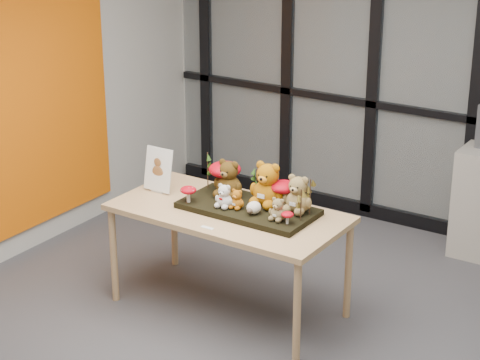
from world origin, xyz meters
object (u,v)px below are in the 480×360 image
Objects in this scene: bear_small_yellow at (237,198)px; bear_beige_small at (278,208)px; diorama_tray at (248,209)px; display_table at (229,219)px; mushroom_back_left at (225,176)px; sign_holder at (158,171)px; mushroom_front_left at (188,193)px; bear_pooh_yellow at (268,182)px; bear_tan_back at (298,192)px; plush_cream_hedgehog at (254,207)px; bear_white_bow at (224,194)px; mushroom_back_right at (283,192)px; mushroom_front_right at (287,217)px; bear_brown_medium at (229,176)px.

bear_beige_small is (0.34, -0.02, 0.01)m from bear_small_yellow.
bear_beige_small reaches higher than diorama_tray.
mushroom_back_left reaches higher than display_table.
mushroom_front_left is at bearing -19.67° from sign_holder.
bear_pooh_yellow is at bearing -4.05° from mushroom_back_left.
bear_tan_back is at bearing 2.88° from bear_pooh_yellow.
plush_cream_hedgehog is 0.44m from mushroom_back_left.
bear_pooh_yellow is at bearing 91.90° from plush_cream_hedgehog.
bear_tan_back is 1.88× the size of bear_small_yellow.
diorama_tray reaches higher than display_table.
bear_white_bow is 0.56× the size of sign_holder.
display_table is at bearing -2.24° from sign_holder.
diorama_tray is 0.33m from mushroom_back_left.
bear_tan_back reaches higher than bear_beige_small.
bear_white_bow is at bearing -145.67° from mushroom_back_right.
bear_white_bow is 0.63m from sign_holder.
mushroom_front_right is at bearing -16.82° from diorama_tray.
mushroom_back_right reaches higher than diorama_tray.
bear_small_yellow reaches higher than plush_cream_hedgehog.
display_table is 0.20m from bear_small_yellow.
display_table is at bearing 173.09° from mushroom_front_right.
bear_small_yellow reaches higher than mushroom_front_right.
display_table is at bearing -56.72° from bear_brown_medium.
bear_brown_medium is at bearing 151.81° from plush_cream_hedgehog.
display_table is 0.30m from bear_brown_medium.
bear_pooh_yellow is at bearing 34.46° from display_table.
bear_brown_medium is 1.45× the size of mushroom_back_right.
bear_white_bow is (-0.00, -0.04, 0.20)m from display_table.
mushroom_back_left is 0.69m from mushroom_front_right.
mushroom_front_right is 1.14m from sign_holder.
sign_holder is at bearing -167.51° from bear_brown_medium.
plush_cream_hedgehog is at bearing -88.10° from bear_pooh_yellow.
bear_brown_medium reaches higher than bear_white_bow.
mushroom_front_left is at bearing -176.75° from mushroom_front_right.
bear_tan_back is at bearing 19.96° from mushroom_front_left.
diorama_tray is 9.77× the size of plush_cream_hedgehog.
display_table is 0.67m from sign_holder.
bear_tan_back is 0.32m from plush_cream_hedgehog.
mushroom_front_right is at bearing -1.03° from bear_white_bow.
bear_beige_small is 1.79× the size of plush_cream_hedgehog.
display_table is 6.39× the size of mushroom_back_left.
mushroom_front_right is 0.28× the size of sign_holder.
bear_pooh_yellow is at bearing 8.41° from sign_holder.
bear_tan_back is at bearing 2.76° from bear_brown_medium.
sign_holder reaches higher than bear_beige_small.
display_table is 0.28m from plush_cream_hedgehog.
bear_pooh_yellow is 0.24m from bear_tan_back.
bear_beige_small is at bearing -18.74° from bear_brown_medium.
bear_beige_small is 0.19m from plush_cream_hedgehog.
mushroom_front_right is at bearing -54.34° from mushroom_back_right.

